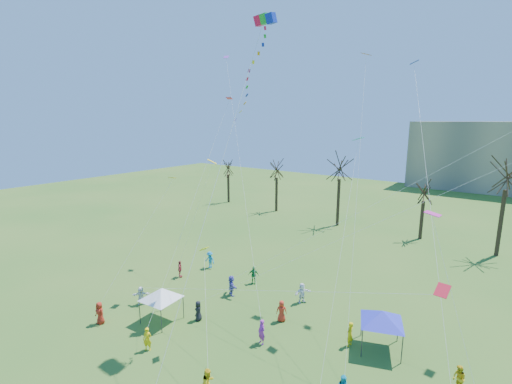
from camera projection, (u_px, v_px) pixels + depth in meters
The scene contains 6 objects.
bare_tree_row at pixel (437, 185), 44.30m from camera, with size 68.97×8.07×12.04m.
big_box_kite at pixel (253, 77), 24.06m from camera, with size 1.76×6.53×22.79m.
canopy_tent_white at pixel (161, 294), 27.26m from camera, with size 3.55×3.55×2.67m.
canopy_tent_blue at pixel (382, 317), 23.83m from camera, with size 3.54×3.54×2.83m.
festival_crowd at pixel (255, 321), 26.05m from camera, with size 26.77×14.00×1.84m.
small_kites_aloft at pixel (320, 154), 25.57m from camera, with size 29.52×17.74×32.48m.
Camera 1 is at (12.85, -12.14, 15.31)m, focal length 25.00 mm.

